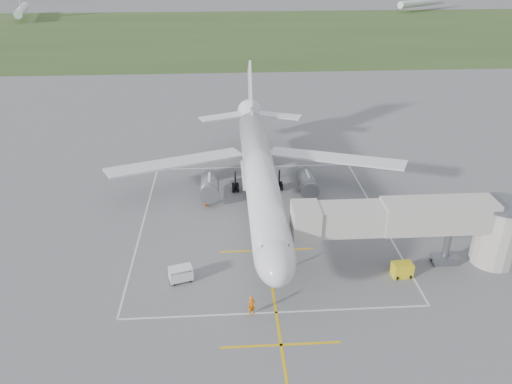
{
  "coord_description": "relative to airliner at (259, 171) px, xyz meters",
  "views": [
    {
      "loc": [
        -4.1,
        -54.61,
        29.7
      ],
      "look_at": [
        -0.74,
        -4.0,
        4.0
      ],
      "focal_mm": 35.0,
      "sensor_mm": 36.0,
      "label": 1
    }
  ],
  "objects": [
    {
      "name": "ground",
      "position": [
        0.0,
        -0.75,
        -4.39
      ],
      "size": [
        700.0,
        700.0,
        0.0
      ],
      "primitive_type": "plane",
      "color": "#5E5E60",
      "rests_on": "ground"
    },
    {
      "name": "airliner",
      "position": [
        0.0,
        0.0,
        0.0
      ],
      "size": [
        38.93,
        46.75,
        13.52
      ],
      "color": "silver",
      "rests_on": "ground"
    },
    {
      "name": "jet_bridge",
      "position": [
        15.72,
        -14.25,
        0.35
      ],
      "size": [
        23.4,
        5.0,
        7.2
      ],
      "color": "#AFA89E",
      "rests_on": "ground"
    },
    {
      "name": "ramp_worker_nose",
      "position": [
        -2.19,
        -20.82,
        -3.44
      ],
      "size": [
        0.82,
        0.71,
        1.91
      ],
      "primitive_type": "imported",
      "rotation": [
        0.0,
        0.0,
        0.45
      ],
      "color": "orange",
      "rests_on": "ground"
    },
    {
      "name": "ramp_worker_wing",
      "position": [
        -6.57,
        -0.18,
        -3.46
      ],
      "size": [
        1.13,
        1.15,
        1.87
      ],
      "primitive_type": "imported",
      "rotation": [
        0.0,
        0.0,
        2.27
      ],
      "color": "orange",
      "rests_on": "ground"
    },
    {
      "name": "distant_aircraft",
      "position": [
        1.12,
        178.66,
        -0.8
      ],
      "size": [
        196.55,
        41.45,
        8.85
      ],
      "color": "silver",
      "rests_on": "ground"
    },
    {
      "name": "baggage_cart",
      "position": [
        -8.76,
        -15.54,
        -3.6
      ],
      "size": [
        2.49,
        1.89,
        1.54
      ],
      "rotation": [
        0.0,
        0.0,
        0.28
      ],
      "color": "silver",
      "rests_on": "ground"
    },
    {
      "name": "gpu_unit",
      "position": [
        12.93,
        -16.14,
        -3.68
      ],
      "size": [
        2.02,
        1.5,
        1.45
      ],
      "rotation": [
        0.0,
        0.0,
        0.07
      ],
      "color": "yellow",
      "rests_on": "ground"
    },
    {
      "name": "grass_strip",
      "position": [
        0.0,
        129.25,
        -4.38
      ],
      "size": [
        700.0,
        120.0,
        0.02
      ],
      "primitive_type": "cube",
      "color": "#314A20",
      "rests_on": "ground"
    },
    {
      "name": "apron_markings",
      "position": [
        0.0,
        -6.57,
        -4.38
      ],
      "size": [
        28.2,
        60.0,
        0.01
      ],
      "color": "#E2AD0D",
      "rests_on": "ground"
    }
  ]
}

